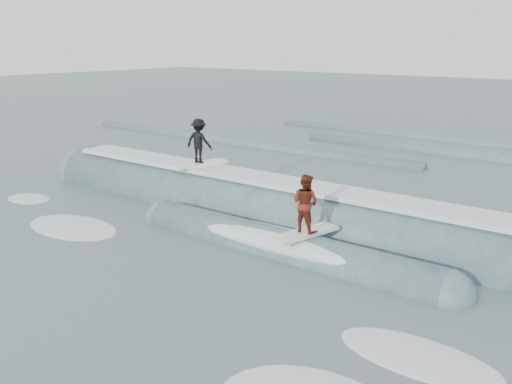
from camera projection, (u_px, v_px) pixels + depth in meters
The scene contains 6 objects.
ground at pixel (177, 259), 14.67m from camera, with size 160.00×160.00×0.00m, color #3F595D.
breaking_wave at pixel (276, 222), 17.54m from camera, with size 21.58×4.02×2.48m.
surfer_black at pixel (199, 144), 19.35m from camera, with size 1.05×2.07×1.61m.
surfer_red at pixel (305, 208), 14.44m from camera, with size 0.97×2.07×1.60m.
whitewater at pixel (188, 293), 12.72m from camera, with size 17.26×5.75×0.10m.
far_swells at pixel (397, 150), 29.29m from camera, with size 35.69×8.65×0.80m.
Camera 1 is at (10.06, -9.57, 5.44)m, focal length 40.00 mm.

